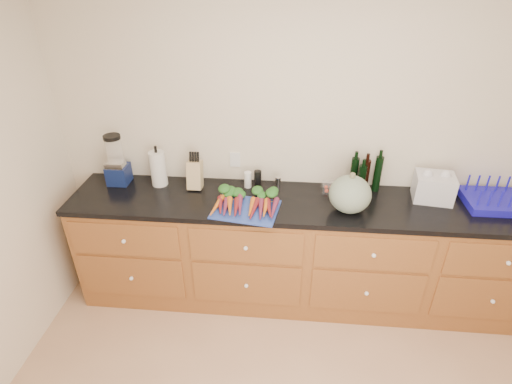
# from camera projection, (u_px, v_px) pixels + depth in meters

# --- Properties ---
(wall_back) EXTENTS (4.10, 0.05, 2.60)m
(wall_back) POSITION_uv_depth(u_px,v_px,m) (312.00, 140.00, 3.08)
(wall_back) COLOR beige
(wall_back) RESTS_ON ground
(cabinets) EXTENTS (3.60, 0.64, 0.90)m
(cabinets) POSITION_uv_depth(u_px,v_px,m) (306.00, 253.00, 3.22)
(cabinets) COLOR brown
(cabinets) RESTS_ON ground
(countertop) EXTENTS (3.64, 0.62, 0.04)m
(countertop) POSITION_uv_depth(u_px,v_px,m) (310.00, 204.00, 2.99)
(countertop) COLOR black
(countertop) RESTS_ON cabinets
(cutting_board) EXTENTS (0.51, 0.41, 0.01)m
(cutting_board) POSITION_uv_depth(u_px,v_px,m) (246.00, 209.00, 2.87)
(cutting_board) COLOR #2A45A7
(cutting_board) RESTS_ON countertop
(carrots) EXTENTS (0.47, 0.34, 0.07)m
(carrots) POSITION_uv_depth(u_px,v_px,m) (246.00, 202.00, 2.90)
(carrots) COLOR orange
(carrots) RESTS_ON cutting_board
(squash) EXTENTS (0.30, 0.30, 0.27)m
(squash) POSITION_uv_depth(u_px,v_px,m) (350.00, 194.00, 2.81)
(squash) COLOR slate
(squash) RESTS_ON countertop
(blender_appliance) EXTENTS (0.16, 0.16, 0.41)m
(blender_appliance) POSITION_uv_depth(u_px,v_px,m) (116.00, 163.00, 3.14)
(blender_appliance) COLOR #101C4C
(blender_appliance) RESTS_ON countertop
(paper_towel) EXTENTS (0.12, 0.12, 0.28)m
(paper_towel) POSITION_uv_depth(u_px,v_px,m) (158.00, 169.00, 3.14)
(paper_towel) COLOR silver
(paper_towel) RESTS_ON countertop
(knife_block) EXTENTS (0.11, 0.11, 0.22)m
(knife_block) POSITION_uv_depth(u_px,v_px,m) (195.00, 175.00, 3.11)
(knife_block) COLOR tan
(knife_block) RESTS_ON countertop
(grinder_salt) EXTENTS (0.06, 0.06, 0.13)m
(grinder_salt) POSITION_uv_depth(u_px,v_px,m) (248.00, 180.00, 3.14)
(grinder_salt) COLOR white
(grinder_salt) RESTS_ON countertop
(grinder_pepper) EXTENTS (0.06, 0.06, 0.14)m
(grinder_pepper) POSITION_uv_depth(u_px,v_px,m) (258.00, 179.00, 3.13)
(grinder_pepper) COLOR black
(grinder_pepper) RESTS_ON countertop
(canister_chrome) EXTENTS (0.04, 0.04, 0.10)m
(canister_chrome) POSITION_uv_depth(u_px,v_px,m) (278.00, 183.00, 3.13)
(canister_chrome) COLOR silver
(canister_chrome) RESTS_ON countertop
(tomato_box) EXTENTS (0.14, 0.12, 0.07)m
(tomato_box) POSITION_uv_depth(u_px,v_px,m) (332.00, 187.00, 3.10)
(tomato_box) COLOR white
(tomato_box) RESTS_ON countertop
(bottles) EXTENTS (0.24, 0.12, 0.29)m
(bottles) POSITION_uv_depth(u_px,v_px,m) (365.00, 175.00, 3.06)
(bottles) COLOR black
(bottles) RESTS_ON countertop
(grocery_bag) EXTENTS (0.30, 0.26, 0.20)m
(grocery_bag) POSITION_uv_depth(u_px,v_px,m) (433.00, 187.00, 2.96)
(grocery_bag) COLOR silver
(grocery_bag) RESTS_ON countertop
(dish_rack) EXTENTS (0.45, 0.36, 0.18)m
(dish_rack) POSITION_uv_depth(u_px,v_px,m) (496.00, 200.00, 2.92)
(dish_rack) COLOR #1A14B2
(dish_rack) RESTS_ON countertop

